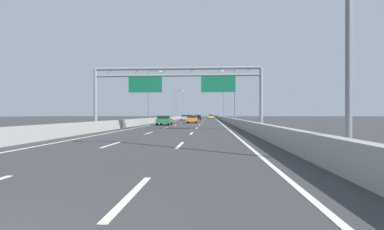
{
  "coord_description": "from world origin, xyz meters",
  "views": [
    {
      "loc": [
        3.36,
        -1.98,
        1.6
      ],
      "look_at": [
        -0.77,
        61.68,
        1.42
      ],
      "focal_mm": 26.47,
      "sensor_mm": 36.0,
      "label": 1
    }
  ],
  "objects_px": {
    "sign_gantry": "(178,82)",
    "streetlamp_right_far": "(223,102)",
    "orange_car": "(192,119)",
    "streetlamp_left_mid": "(150,93)",
    "green_car": "(164,120)",
    "blue_car": "(211,116)",
    "black_car": "(198,117)",
    "streetlamp_right_mid": "(234,93)",
    "silver_car": "(185,117)",
    "white_car": "(189,117)",
    "streetlamp_left_far": "(177,103)",
    "yellow_car": "(211,117)"
  },
  "relations": [
    {
      "from": "sign_gantry",
      "to": "green_car",
      "type": "bearing_deg",
      "value": 105.0
    },
    {
      "from": "streetlamp_left_far",
      "to": "white_car",
      "type": "bearing_deg",
      "value": 54.09
    },
    {
      "from": "streetlamp_right_far",
      "to": "silver_car",
      "type": "distance_m",
      "value": 20.64
    },
    {
      "from": "sign_gantry",
      "to": "white_car",
      "type": "distance_m",
      "value": 68.32
    },
    {
      "from": "silver_car",
      "to": "green_car",
      "type": "height_order",
      "value": "silver_car"
    },
    {
      "from": "streetlamp_left_far",
      "to": "white_car",
      "type": "height_order",
      "value": "streetlamp_left_far"
    },
    {
      "from": "yellow_car",
      "to": "black_car",
      "type": "distance_m",
      "value": 19.26
    },
    {
      "from": "orange_car",
      "to": "black_car",
      "type": "bearing_deg",
      "value": 90.49
    },
    {
      "from": "sign_gantry",
      "to": "orange_car",
      "type": "relative_size",
      "value": 3.74
    },
    {
      "from": "streetlamp_right_mid",
      "to": "streetlamp_left_far",
      "type": "distance_m",
      "value": 43.65
    },
    {
      "from": "streetlamp_left_mid",
      "to": "blue_car",
      "type": "xyz_separation_m",
      "value": [
        11.04,
        84.24,
        -4.68
      ]
    },
    {
      "from": "streetlamp_right_mid",
      "to": "yellow_car",
      "type": "xyz_separation_m",
      "value": [
        -3.8,
        50.92,
        -4.65
      ]
    },
    {
      "from": "streetlamp_right_mid",
      "to": "streetlamp_right_far",
      "type": "bearing_deg",
      "value": 90.0
    },
    {
      "from": "streetlamp_right_mid",
      "to": "white_car",
      "type": "xyz_separation_m",
      "value": [
        -11.27,
        46.08,
        -4.65
      ]
    },
    {
      "from": "streetlamp_right_mid",
      "to": "silver_car",
      "type": "height_order",
      "value": "streetlamp_right_mid"
    },
    {
      "from": "orange_car",
      "to": "yellow_car",
      "type": "distance_m",
      "value": 49.64
    },
    {
      "from": "orange_car",
      "to": "blue_car",
      "type": "xyz_separation_m",
      "value": [
        3.55,
        82.82,
        -0.01
      ]
    },
    {
      "from": "orange_car",
      "to": "blue_car",
      "type": "distance_m",
      "value": 82.9
    },
    {
      "from": "black_car",
      "to": "silver_car",
      "type": "bearing_deg",
      "value": -111.65
    },
    {
      "from": "sign_gantry",
      "to": "streetlamp_left_far",
      "type": "height_order",
      "value": "streetlamp_left_far"
    },
    {
      "from": "green_car",
      "to": "yellow_car",
      "type": "height_order",
      "value": "yellow_car"
    },
    {
      "from": "blue_car",
      "to": "black_car",
      "type": "bearing_deg",
      "value": -94.17
    },
    {
      "from": "green_car",
      "to": "orange_car",
      "type": "bearing_deg",
      "value": 71.78
    },
    {
      "from": "green_car",
      "to": "black_car",
      "type": "relative_size",
      "value": 0.97
    },
    {
      "from": "sign_gantry",
      "to": "yellow_car",
      "type": "height_order",
      "value": "sign_gantry"
    },
    {
      "from": "sign_gantry",
      "to": "streetlamp_right_far",
      "type": "distance_m",
      "value": 63.46
    },
    {
      "from": "silver_car",
      "to": "white_car",
      "type": "distance_m",
      "value": 21.99
    },
    {
      "from": "streetlamp_right_mid",
      "to": "silver_car",
      "type": "distance_m",
      "value": 26.84
    },
    {
      "from": "silver_car",
      "to": "black_car",
      "type": "xyz_separation_m",
      "value": [
        3.16,
        7.96,
        -0.01
      ]
    },
    {
      "from": "blue_car",
      "to": "yellow_car",
      "type": "bearing_deg",
      "value": -89.85
    },
    {
      "from": "yellow_car",
      "to": "silver_car",
      "type": "bearing_deg",
      "value": -104.74
    },
    {
      "from": "streetlamp_left_mid",
      "to": "silver_car",
      "type": "relative_size",
      "value": 2.07
    },
    {
      "from": "streetlamp_right_mid",
      "to": "silver_car",
      "type": "relative_size",
      "value": 2.07
    },
    {
      "from": "yellow_car",
      "to": "white_car",
      "type": "bearing_deg",
      "value": -147.01
    },
    {
      "from": "green_car",
      "to": "yellow_car",
      "type": "bearing_deg",
      "value": 83.29
    },
    {
      "from": "streetlamp_left_far",
      "to": "streetlamp_right_far",
      "type": "height_order",
      "value": "same"
    },
    {
      "from": "streetlamp_right_far",
      "to": "white_car",
      "type": "relative_size",
      "value": 2.14
    },
    {
      "from": "sign_gantry",
      "to": "black_car",
      "type": "distance_m",
      "value": 54.23
    },
    {
      "from": "streetlamp_left_mid",
      "to": "yellow_car",
      "type": "xyz_separation_m",
      "value": [
        11.13,
        50.92,
        -4.65
      ]
    },
    {
      "from": "streetlamp_left_mid",
      "to": "yellow_car",
      "type": "height_order",
      "value": "streetlamp_left_mid"
    },
    {
      "from": "white_car",
      "to": "blue_car",
      "type": "distance_m",
      "value": 38.86
    },
    {
      "from": "streetlamp_right_mid",
      "to": "streetlamp_left_far",
      "type": "relative_size",
      "value": 1.0
    },
    {
      "from": "green_car",
      "to": "streetlamp_left_far",
      "type": "bearing_deg",
      "value": 94.66
    },
    {
      "from": "streetlamp_left_far",
      "to": "blue_car",
      "type": "distance_m",
      "value": 44.85
    },
    {
      "from": "silver_car",
      "to": "green_car",
      "type": "bearing_deg",
      "value": -89.99
    },
    {
      "from": "sign_gantry",
      "to": "white_car",
      "type": "bearing_deg",
      "value": 93.28
    },
    {
      "from": "streetlamp_left_mid",
      "to": "yellow_car",
      "type": "distance_m",
      "value": 52.33
    },
    {
      "from": "sign_gantry",
      "to": "streetlamp_right_mid",
      "type": "distance_m",
      "value": 23.21
    },
    {
      "from": "streetlamp_left_mid",
      "to": "green_car",
      "type": "relative_size",
      "value": 2.18
    },
    {
      "from": "orange_car",
      "to": "green_car",
      "type": "bearing_deg",
      "value": -108.22
    }
  ]
}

